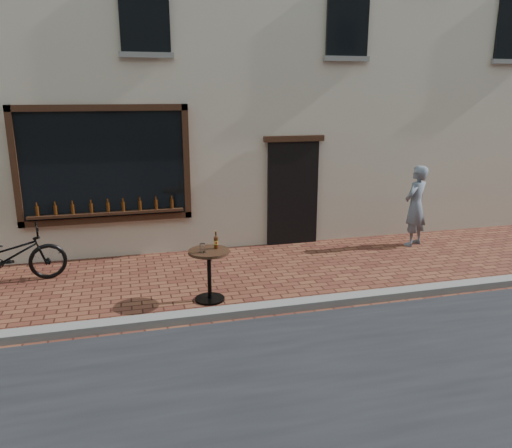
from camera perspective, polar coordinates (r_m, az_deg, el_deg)
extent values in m
plane|color=#54251B|center=(7.32, -1.32, -10.96)|extent=(90.00, 90.00, 0.00)
cube|color=slate|center=(7.47, -1.69, -9.90)|extent=(90.00, 0.25, 0.12)
cube|color=#C2AF98|center=(13.13, -8.71, 22.61)|extent=(28.00, 6.00, 10.00)
cube|color=black|center=(9.96, -16.97, 6.48)|extent=(3.00, 0.06, 2.00)
cube|color=black|center=(9.85, -17.45, 12.57)|extent=(3.24, 0.10, 0.12)
cube|color=black|center=(10.14, -16.53, 0.53)|extent=(3.24, 0.10, 0.12)
cube|color=black|center=(10.12, -25.86, 5.77)|extent=(0.12, 0.10, 2.24)
cube|color=black|center=(10.00, -7.97, 7.01)|extent=(0.12, 0.10, 2.24)
cube|color=black|center=(10.06, -16.59, 1.18)|extent=(2.90, 0.16, 0.05)
cube|color=black|center=(10.66, 4.21, 3.50)|extent=(1.10, 0.10, 2.20)
cube|color=black|center=(10.47, 4.38, 9.71)|extent=(1.30, 0.10, 0.12)
cylinder|color=#3D1C07|center=(10.15, -23.69, 1.36)|extent=(0.06, 0.06, 0.19)
cylinder|color=#3D1C07|center=(10.11, -21.95, 1.49)|extent=(0.06, 0.06, 0.19)
cylinder|color=#3D1C07|center=(10.07, -20.19, 1.61)|extent=(0.06, 0.06, 0.19)
cylinder|color=#3D1C07|center=(10.05, -18.42, 1.73)|extent=(0.06, 0.06, 0.19)
cylinder|color=#3D1C07|center=(10.03, -16.64, 1.85)|extent=(0.06, 0.06, 0.19)
cylinder|color=#3D1C07|center=(10.03, -14.86, 1.97)|extent=(0.06, 0.06, 0.19)
cylinder|color=#3D1C07|center=(10.03, -13.07, 2.08)|extent=(0.06, 0.06, 0.19)
cylinder|color=#3D1C07|center=(10.04, -11.29, 2.20)|extent=(0.06, 0.06, 0.19)
cylinder|color=#3D1C07|center=(10.06, -9.52, 2.31)|extent=(0.06, 0.06, 0.19)
cube|color=black|center=(9.99, -12.67, 22.64)|extent=(0.90, 0.06, 1.40)
cube|color=black|center=(10.96, 10.46, 22.02)|extent=(0.90, 0.06, 1.40)
imported|color=black|center=(9.45, -26.51, -3.34)|extent=(1.96, 1.00, 0.98)
cylinder|color=black|center=(8.02, -5.29, -8.51)|extent=(0.47, 0.47, 0.03)
cylinder|color=black|center=(7.88, -5.36, -5.90)|extent=(0.06, 0.06, 0.75)
cylinder|color=black|center=(7.75, -5.43, -3.17)|extent=(0.64, 0.64, 0.04)
cylinder|color=gold|center=(7.79, -4.60, -2.11)|extent=(0.07, 0.07, 0.06)
cylinder|color=white|center=(7.63, -6.14, -2.75)|extent=(0.08, 0.08, 0.14)
imported|color=slate|center=(11.08, 17.77, 1.99)|extent=(0.75, 0.67, 1.72)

